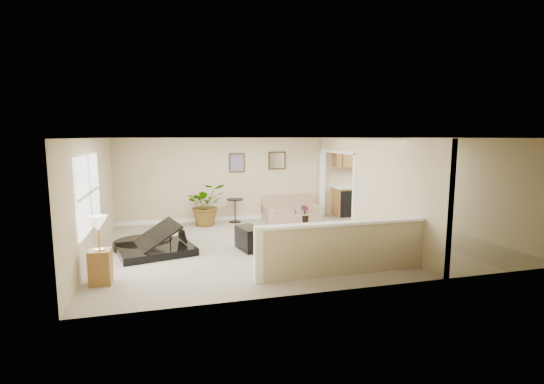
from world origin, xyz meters
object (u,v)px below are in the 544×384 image
object	(u,v)px
loveseat	(291,207)
palm_plant	(206,205)
piano_bench	(249,238)
accent_table	(235,207)
lamp_stand	(100,256)
small_plant	(304,215)
piano	(153,224)

from	to	relation	value
loveseat	palm_plant	distance (m)	2.61
piano_bench	accent_table	size ratio (longest dim) A/B	1.10
loveseat	lamp_stand	xyz separation A→B (m)	(-4.80, -4.31, 0.14)
loveseat	lamp_stand	world-z (taller)	lamp_stand
accent_table	small_plant	size ratio (longest dim) A/B	1.40
loveseat	palm_plant	xyz separation A→B (m)	(-2.60, -0.17, 0.23)
lamp_stand	palm_plant	bearing A→B (deg)	61.98
accent_table	palm_plant	distance (m)	0.89
piano_bench	accent_table	bearing A→B (deg)	86.50
accent_table	palm_plant	size ratio (longest dim) A/B	0.57
loveseat	accent_table	world-z (taller)	loveseat
palm_plant	lamp_stand	size ratio (longest dim) A/B	1.02
piano	piano_bench	size ratio (longest dim) A/B	2.68
piano	palm_plant	world-z (taller)	piano
palm_plant	piano_bench	bearing A→B (deg)	-76.02
palm_plant	loveseat	bearing A→B (deg)	3.65
loveseat	small_plant	size ratio (longest dim) A/B	3.40
palm_plant	small_plant	size ratio (longest dim) A/B	2.44
piano_bench	piano	bearing A→B (deg)	168.90
piano	loveseat	bearing A→B (deg)	18.14
small_plant	accent_table	bearing A→B (deg)	167.19
palm_plant	small_plant	bearing A→B (deg)	-5.55
accent_table	palm_plant	bearing A→B (deg)	-168.22
piano	accent_table	distance (m)	3.37
piano_bench	loveseat	world-z (taller)	loveseat
loveseat	lamp_stand	bearing A→B (deg)	-138.73
accent_table	lamp_stand	bearing A→B (deg)	-125.33
palm_plant	small_plant	world-z (taller)	palm_plant
piano	loveseat	world-z (taller)	piano
piano_bench	lamp_stand	xyz separation A→B (m)	(-2.89, -1.41, 0.25)
piano	palm_plant	size ratio (longest dim) A/B	1.70
piano_bench	loveseat	bearing A→B (deg)	56.60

